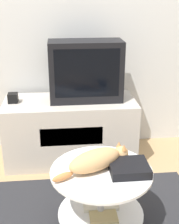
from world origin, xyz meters
The scene contains 7 objects.
wall_back centered at (0.00, 1.29, 1.30)m, with size 8.00×0.05×2.60m.
tv_stand centered at (-0.14, 0.95, 0.29)m, with size 1.18×0.52×0.58m.
tv centered at (0.01, 0.96, 0.85)m, with size 0.64×0.28×0.53m.
speaker centered at (-0.63, 0.95, 0.63)m, with size 0.08×0.08×0.08m.
coffee_table centered at (0.02, -0.03, 0.30)m, with size 0.64×0.64×0.45m.
dvd_box centered at (0.18, -0.07, 0.50)m, with size 0.24×0.21×0.06m.
cat centered at (-0.01, -0.01, 0.53)m, with size 0.51×0.31×0.13m.
Camera 1 is at (-0.22, -1.69, 1.53)m, focal length 50.00 mm.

